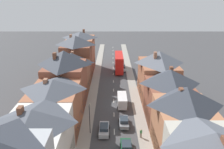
{
  "coord_description": "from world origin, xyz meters",
  "views": [
    {
      "loc": [
        -0.41,
        -15.0,
        23.07
      ],
      "look_at": [
        -0.32,
        42.31,
        1.96
      ],
      "focal_mm": 35.0,
      "sensor_mm": 36.0,
      "label": 1
    }
  ],
  "objects": [
    {
      "name": "pedestrian_mid_left",
      "position": [
        4.5,
        16.21,
        1.03
      ],
      "size": [
        0.36,
        0.22,
        1.61
      ],
      "color": "brown",
      "rests_on": "pavement_right"
    },
    {
      "name": "terrace_row_right",
      "position": [
        10.18,
        12.46,
        5.66
      ],
      "size": [
        8.0,
        48.89,
        13.76
      ],
      "color": "#B2704C",
      "rests_on": "ground"
    },
    {
      "name": "pavement_left",
      "position": [
        -5.1,
        38.0,
        0.07
      ],
      "size": [
        2.2,
        104.0,
        0.14
      ],
      "primitive_type": "cube",
      "color": "gray",
      "rests_on": "ground"
    },
    {
      "name": "pavement_right",
      "position": [
        5.1,
        38.0,
        0.07
      ],
      "size": [
        2.2,
        104.0,
        0.14
      ],
      "primitive_type": "cube",
      "color": "gray",
      "rests_on": "ground"
    },
    {
      "name": "double_decker_bus_lead",
      "position": [
        1.79,
        51.32,
        2.82
      ],
      "size": [
        2.74,
        10.8,
        5.3
      ],
      "color": "red",
      "rests_on": "ground"
    },
    {
      "name": "centre_line_dashes",
      "position": [
        0.0,
        36.0,
        0.01
      ],
      "size": [
        0.14,
        97.8,
        0.01
      ],
      "color": "silver",
      "rests_on": "ground"
    },
    {
      "name": "car_near_blue",
      "position": [
        3.1,
        51.61,
        0.81
      ],
      "size": [
        1.9,
        4.47,
        1.61
      ],
      "color": "silver",
      "rests_on": "ground"
    },
    {
      "name": "street_lamp",
      "position": [
        -4.25,
        17.67,
        3.24
      ],
      "size": [
        0.2,
        1.12,
        5.5
      ],
      "color": "black",
      "rests_on": "ground"
    },
    {
      "name": "terrace_row_left",
      "position": [
        -10.19,
        22.19,
        5.82
      ],
      "size": [
        8.0,
        71.37,
        13.75
      ],
      "color": "brown",
      "rests_on": "ground"
    },
    {
      "name": "car_parked_right_a",
      "position": [
        1.8,
        19.98,
        0.83
      ],
      "size": [
        1.9,
        4.0,
        1.65
      ],
      "color": "gray",
      "rests_on": "ground"
    },
    {
      "name": "car_parked_left_b",
      "position": [
        1.8,
        12.83,
        0.82
      ],
      "size": [
        1.9,
        3.84,
        1.64
      ],
      "color": "#144728",
      "rests_on": "ground"
    },
    {
      "name": "car_parked_left_a",
      "position": [
        -1.8,
        17.59,
        0.85
      ],
      "size": [
        1.9,
        4.28,
        1.69
      ],
      "color": "#B7BABF",
      "rests_on": "ground"
    },
    {
      "name": "delivery_van",
      "position": [
        1.8,
        27.75,
        1.34
      ],
      "size": [
        2.2,
        5.2,
        2.41
      ],
      "color": "white",
      "rests_on": "ground"
    },
    {
      "name": "car_mid_black",
      "position": [
        1.8,
        64.07,
        0.83
      ],
      "size": [
        1.9,
        4.21,
        1.66
      ],
      "color": "maroon",
      "rests_on": "ground"
    }
  ]
}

